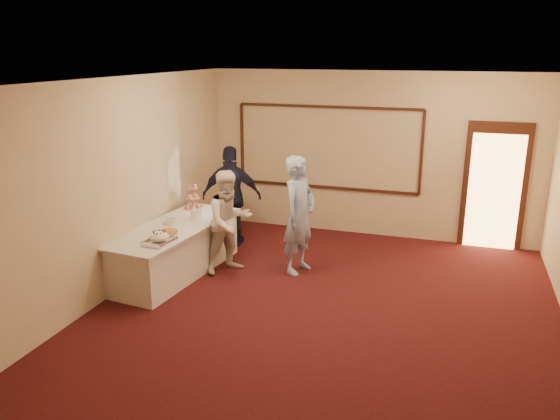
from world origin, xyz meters
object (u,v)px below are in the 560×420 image
Objects in this scene: cupcake_stand at (193,198)px; guest at (232,196)px; man at (299,215)px; plate_stack_b at (196,214)px; plate_stack_a at (171,220)px; buffet_table at (175,250)px; tart at (169,232)px; pavlova_tray at (159,238)px; woman at (229,222)px.

guest reaches higher than cupcake_stand.
guest is (-1.46, 0.81, -0.03)m from man.
plate_stack_a is at bearing -120.57° from plate_stack_b.
man reaches higher than buffet_table.
tart is 0.16× the size of guest.
guest is (0.49, 0.51, -0.05)m from cupcake_stand.
pavlova_tray reaches higher than buffet_table.
cupcake_stand is 0.71m from guest.
man is at bearing 20.82° from buffet_table.
cupcake_stand is 1.37m from tart.
buffet_table is 0.56m from tart.
guest reaches higher than plate_stack_b.
man is (1.67, 1.04, 0.12)m from tart.
man is at bearing -36.05° from woman.
buffet_table is at bearing 151.42° from woman.
pavlova_tray reaches higher than plate_stack_a.
plate_stack_a reaches higher than buffet_table.
tart reaches higher than buffet_table.
pavlova_tray reaches higher than tart.
cupcake_stand is (-0.16, 0.98, 0.55)m from buffet_table.
tart is 0.15× the size of man.
plate_stack_a is 0.11× the size of woman.
cupcake_stand is at bearing 101.90° from tart.
pavlova_tray is 2.85× the size of plate_stack_b.
man reaches higher than pavlova_tray.
man reaches higher than guest.
plate_stack_a is 1.48m from guest.
plate_stack_a is at bearing 114.99° from tart.
plate_stack_b is at bearing 87.43° from tart.
guest reaches higher than pavlova_tray.
man is (1.86, 0.62, 0.07)m from plate_stack_a.
woman reaches higher than pavlova_tray.
guest is at bearing 80.66° from plate_stack_b.
pavlova_tray is 1.76m from cupcake_stand.
plate_stack_a is 1.02× the size of plate_stack_b.
pavlova_tray is 1.19m from plate_stack_b.
plate_stack_a is (-0.07, 0.06, 0.46)m from buffet_table.
cupcake_stand is 0.93m from plate_stack_a.
woman is (0.61, -0.09, -0.04)m from plate_stack_b.
plate_stack_a is at bearing 108.10° from pavlova_tray.
woman is at bearing 47.92° from tart.
buffet_table is 15.11× the size of plate_stack_b.
woman is (-1.02, -0.32, -0.11)m from man.
man reaches higher than tart.
plate_stack_a is at bearing 141.39° from buffet_table.
pavlova_tray is 0.30× the size of woman.
tart is 0.18× the size of woman.
man is (1.63, 0.23, 0.08)m from plate_stack_b.
buffet_table is 0.47m from plate_stack_a.
cupcake_stand is 1.66× the size of tart.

